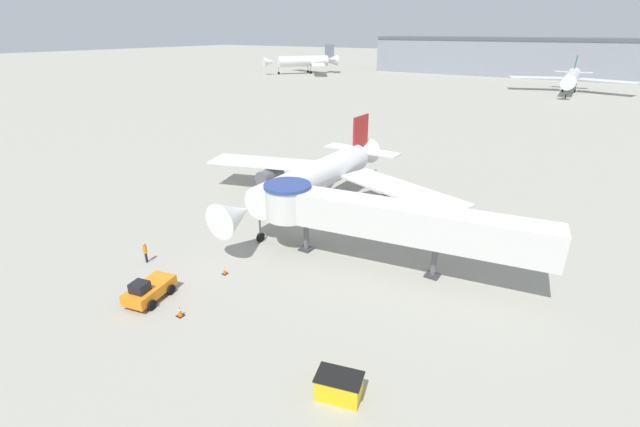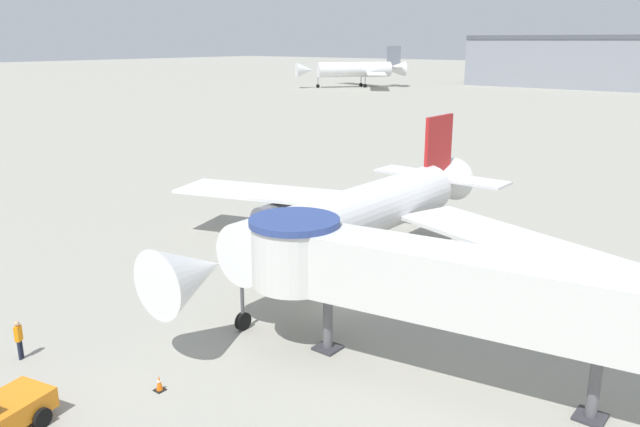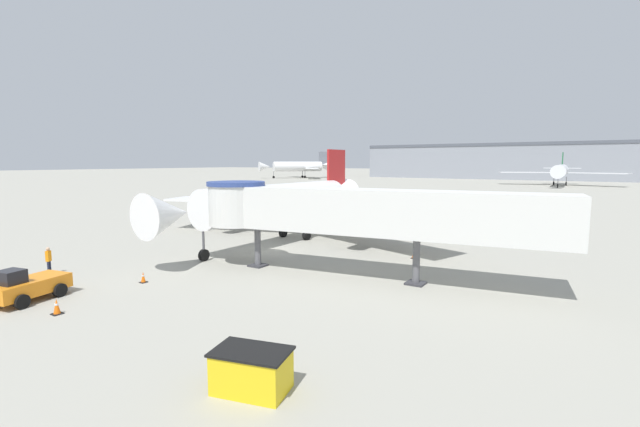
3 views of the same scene
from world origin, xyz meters
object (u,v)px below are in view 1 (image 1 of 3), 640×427
(traffic_cone_starboard_wing, at_px, (429,235))
(jet_bridge, at_px, (379,218))
(traffic_cone_near_nose, at_px, (225,271))
(main_airplane, at_px, (319,176))
(traffic_cone_apron_front, at_px, (180,311))
(background_jet_green_tail, at_px, (571,78))
(ground_crew_marshaller, at_px, (145,251))
(service_container_yellow, at_px, (339,386))
(pushback_tug_orange, at_px, (149,290))
(background_jet_gray_tail, at_px, (305,61))

(traffic_cone_starboard_wing, bearing_deg, jet_bridge, -105.26)
(traffic_cone_near_nose, bearing_deg, main_airplane, 94.22)
(traffic_cone_apron_front, relative_size, background_jet_green_tail, 0.02)
(traffic_cone_near_nose, relative_size, traffic_cone_starboard_wing, 1.09)
(ground_crew_marshaller, bearing_deg, traffic_cone_near_nose, 74.76)
(traffic_cone_apron_front, height_order, traffic_cone_starboard_wing, traffic_cone_apron_front)
(jet_bridge, distance_m, traffic_cone_apron_front, 16.46)
(service_container_yellow, height_order, traffic_cone_apron_front, service_container_yellow)
(pushback_tug_orange, bearing_deg, traffic_cone_near_nose, 57.21)
(traffic_cone_near_nose, height_order, background_jet_green_tail, background_jet_green_tail)
(main_airplane, relative_size, traffic_cone_starboard_wing, 52.38)
(service_container_yellow, distance_m, traffic_cone_near_nose, 15.22)
(service_container_yellow, height_order, traffic_cone_near_nose, service_container_yellow)
(pushback_tug_orange, xyz_separation_m, background_jet_green_tail, (15.66, 141.16, 3.78))
(pushback_tug_orange, relative_size, traffic_cone_near_nose, 6.17)
(traffic_cone_starboard_wing, distance_m, background_jet_gray_tail, 164.73)
(pushback_tug_orange, height_order, ground_crew_marshaller, pushback_tug_orange)
(traffic_cone_apron_front, bearing_deg, main_airplane, 96.67)
(background_jet_gray_tail, bearing_deg, ground_crew_marshaller, -22.59)
(pushback_tug_orange, distance_m, background_jet_gray_tail, 174.07)
(traffic_cone_starboard_wing, bearing_deg, main_airplane, 177.90)
(pushback_tug_orange, height_order, traffic_cone_apron_front, pushback_tug_orange)
(pushback_tug_orange, bearing_deg, main_airplane, 75.37)
(service_container_yellow, bearing_deg, traffic_cone_near_nose, 157.55)
(main_airplane, bearing_deg, traffic_cone_apron_front, -82.80)
(traffic_cone_starboard_wing, bearing_deg, traffic_cone_near_nose, -127.12)
(traffic_cone_apron_front, xyz_separation_m, traffic_cone_starboard_wing, (10.26, 21.00, -0.08))
(main_airplane, xyz_separation_m, traffic_cone_starboard_wing, (12.77, -0.47, -3.41))
(jet_bridge, xyz_separation_m, traffic_cone_near_nose, (-9.61, -8.01, -3.98))
(pushback_tug_orange, xyz_separation_m, background_jet_gray_tail, (-89.21, 149.41, 4.43))
(traffic_cone_starboard_wing, xyz_separation_m, background_jet_green_tail, (1.98, 120.30, 4.31))
(pushback_tug_orange, bearing_deg, background_jet_green_tail, 71.49)
(ground_crew_marshaller, bearing_deg, background_jet_gray_tail, 177.52)
(background_jet_gray_tail, bearing_deg, service_container_yellow, -17.47)
(main_airplane, height_order, background_jet_gray_tail, background_jet_gray_tail)
(main_airplane, relative_size, jet_bridge, 1.37)
(traffic_cone_apron_front, height_order, traffic_cone_near_nose, traffic_cone_apron_front)
(main_airplane, xyz_separation_m, traffic_cone_near_nose, (1.17, -15.80, -3.38))
(traffic_cone_apron_front, distance_m, ground_crew_marshaller, 9.03)
(main_airplane, bearing_deg, jet_bridge, -35.34)
(main_airplane, relative_size, service_container_yellow, 11.53)
(jet_bridge, height_order, traffic_cone_apron_front, jet_bridge)
(ground_crew_marshaller, bearing_deg, traffic_cone_starboard_wing, 100.83)
(jet_bridge, bearing_deg, traffic_cone_near_nose, -149.27)
(jet_bridge, distance_m, pushback_tug_orange, 18.22)
(service_container_yellow, relative_size, traffic_cone_near_nose, 4.18)
(pushback_tug_orange, distance_m, service_container_yellow, 16.15)
(jet_bridge, relative_size, background_jet_gray_tail, 0.73)
(main_airplane, bearing_deg, traffic_cone_starboard_wing, -1.57)
(traffic_cone_near_nose, bearing_deg, background_jet_green_tail, 84.28)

